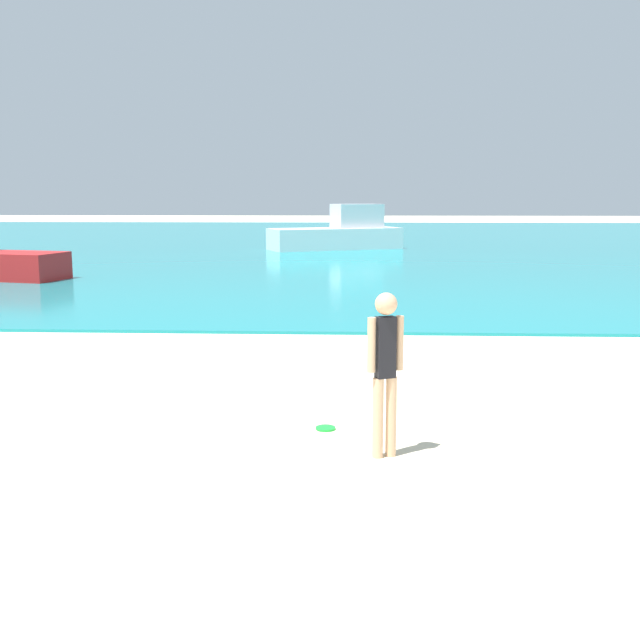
{
  "coord_description": "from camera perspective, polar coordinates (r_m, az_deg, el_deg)",
  "views": [
    {
      "loc": [
        0.75,
        -1.29,
        2.62
      ],
      "look_at": [
        0.32,
        8.13,
        1.07
      ],
      "focal_mm": 42.55,
      "sensor_mm": 36.0,
      "label": 1
    }
  ],
  "objects": [
    {
      "name": "water",
      "position": [
        44.28,
        1.65,
        5.97
      ],
      "size": [
        160.0,
        60.0,
        0.06
      ],
      "primitive_type": "cube",
      "color": "teal",
      "rests_on": "ground"
    },
    {
      "name": "person_standing",
      "position": [
        7.6,
        4.93,
        -3.37
      ],
      "size": [
        0.36,
        0.22,
        1.68
      ],
      "rotation": [
        0.0,
        0.0,
        3.54
      ],
      "color": "#DDAD84",
      "rests_on": "ground"
    },
    {
      "name": "frisbee",
      "position": [
        8.69,
        0.42,
        -8.14
      ],
      "size": [
        0.23,
        0.23,
        0.03
      ],
      "primitive_type": "cylinder",
      "color": "green",
      "rests_on": "ground"
    },
    {
      "name": "boat_far",
      "position": [
        36.92,
        1.51,
        6.51
      ],
      "size": [
        6.63,
        4.49,
        2.16
      ],
      "rotation": [
        0.0,
        0.0,
        3.57
      ],
      "color": "white",
      "rests_on": "water"
    }
  ]
}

